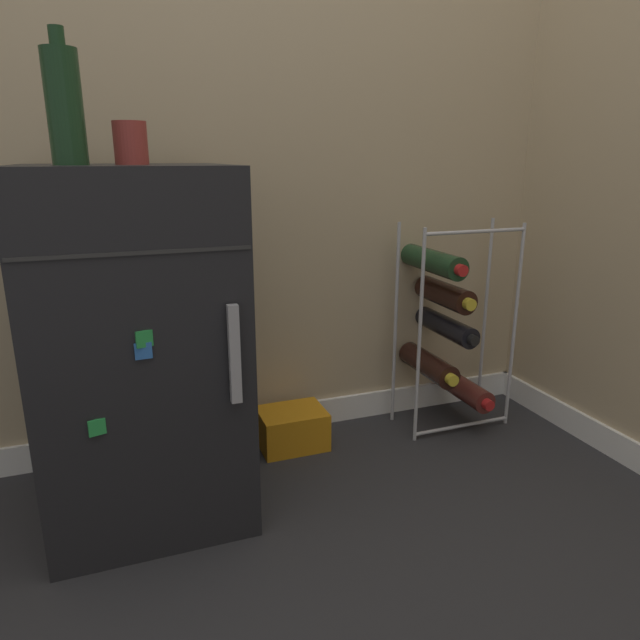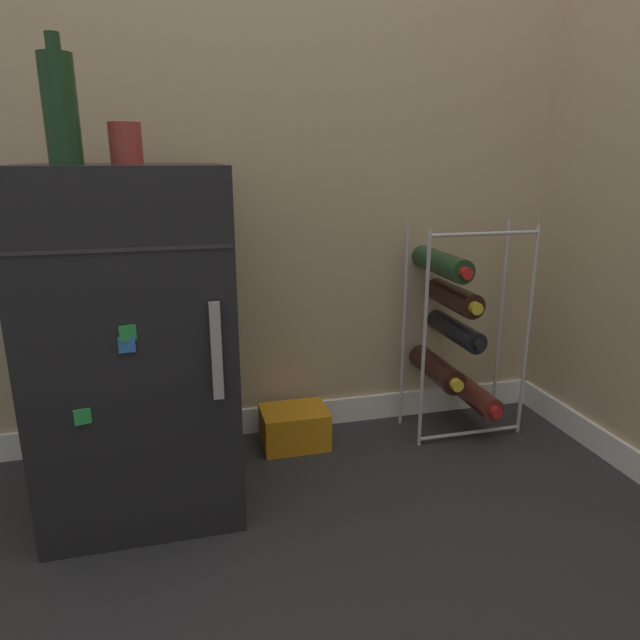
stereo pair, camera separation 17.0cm
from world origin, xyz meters
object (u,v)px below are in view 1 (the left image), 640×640
Objects in this scene: wine_rack at (444,329)px; fridge_top_bottle at (65,106)px; mini_fridge at (140,346)px; soda_box at (292,428)px; fridge_top_cup at (131,143)px.

fridge_top_bottle is at bearing -169.02° from wine_rack.
fridge_top_bottle reaches higher than mini_fridge.
mini_fridge is 1.26× the size of wine_rack.
fridge_top_cup reaches higher than soda_box.
soda_box is at bearing 23.07° from fridge_top_bottle.
mini_fridge is at bearing -160.41° from soda_box.
mini_fridge reaches higher than soda_box.
mini_fridge is 9.48× the size of fridge_top_cup.
fridge_top_cup is (-0.44, -0.20, 0.89)m from soda_box.
wine_rack is at bearing 10.98° from fridge_top_bottle.
soda_box is (0.46, 0.16, -0.39)m from mini_fridge.
soda_box is at bearing 19.59° from mini_fridge.
wine_rack is 3.33× the size of soda_box.
fridge_top_bottle reaches higher than fridge_top_cup.
fridge_top_cup reaches higher than mini_fridge.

